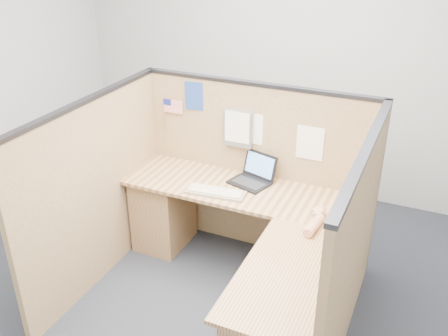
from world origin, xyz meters
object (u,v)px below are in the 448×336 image
at_px(l_desk, 244,255).
at_px(laptop, 252,175).
at_px(mouse, 319,213).
at_px(keyboard, 216,192).

xyz_separation_m(l_desk, laptop, (-0.16, 0.55, 0.39)).
bearing_deg(mouse, keyboard, -178.89).
relative_size(l_desk, laptop, 5.15).
bearing_deg(laptop, mouse, -8.55).
xyz_separation_m(laptop, mouse, (0.65, -0.31, -0.03)).
height_order(laptop, mouse, laptop).
distance_m(laptop, mouse, 0.72).
bearing_deg(l_desk, keyboard, 146.04).
relative_size(keyboard, mouse, 4.65).
bearing_deg(laptop, keyboard, -102.40).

